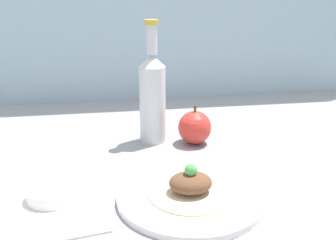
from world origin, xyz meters
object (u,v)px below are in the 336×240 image
(plate, at_px, (190,196))
(cider_bottle, at_px, (151,96))
(dipping_bowl, at_px, (52,194))
(plated_food, at_px, (190,185))
(apple, at_px, (195,128))

(plate, distance_m, cider_bottle, 0.32)
(cider_bottle, bearing_deg, plate, -83.76)
(dipping_bowl, bearing_deg, plate, -8.52)
(plate, relative_size, plated_food, 1.72)
(plated_food, relative_size, dipping_bowl, 1.71)
(cider_bottle, bearing_deg, apple, -17.95)
(plated_food, xyz_separation_m, dipping_bowl, (-0.25, 0.04, -0.02))
(plate, distance_m, dipping_bowl, 0.25)
(cider_bottle, bearing_deg, dipping_bowl, -129.20)
(plate, xyz_separation_m, cider_bottle, (-0.03, 0.30, 0.11))
(plate, bearing_deg, apple, 75.46)
(apple, xyz_separation_m, dipping_bowl, (-0.32, -0.23, -0.03))
(cider_bottle, bearing_deg, plated_food, -83.76)
(dipping_bowl, bearing_deg, cider_bottle, 50.80)
(plate, height_order, apple, apple)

